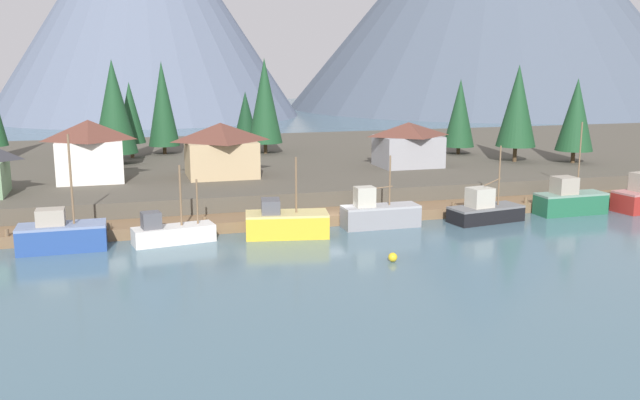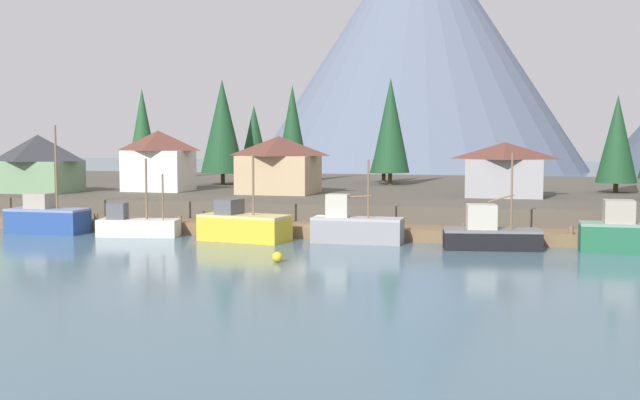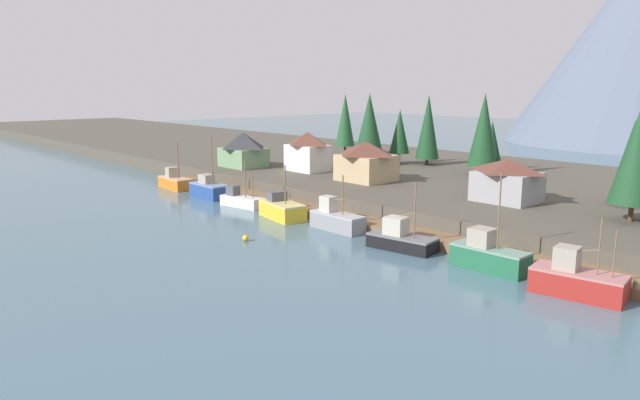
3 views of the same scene
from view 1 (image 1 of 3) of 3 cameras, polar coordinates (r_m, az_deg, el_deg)
ground_plane at (r=82.73m, az=-2.84°, el=0.59°), size 400.00×400.00×1.00m
dock at (r=65.50m, az=0.81°, el=-1.37°), size 80.00×4.00×1.60m
shoreline_bank at (r=94.00m, az=-4.55°, el=2.95°), size 400.00×56.00×2.50m
fishing_boat_blue at (r=59.26m, az=-20.58°, el=-2.72°), size 6.83×3.00×9.33m
fishing_boat_white at (r=59.08m, az=-12.18°, el=-2.62°), size 7.00×3.33×6.54m
fishing_boat_yellow at (r=59.93m, az=-2.85°, el=-1.89°), size 7.54×4.32×6.93m
fishing_boat_grey at (r=63.43m, az=4.88°, el=-1.15°), size 7.11×2.46×6.58m
fishing_boat_black at (r=67.17m, az=13.44°, el=-0.84°), size 7.45×3.90×7.17m
fishing_boat_green at (r=72.97m, az=19.91°, el=-0.04°), size 7.14×2.63×9.15m
house_tan at (r=76.60m, az=-8.17°, el=4.18°), size 7.80×6.98×5.90m
house_grey at (r=83.94m, az=7.29°, el=4.62°), size 7.57×6.13×5.31m
house_white at (r=76.19m, az=-18.49°, el=3.91°), size 6.97×5.24×6.51m
conifer_near_left at (r=100.17m, az=-6.17°, el=6.87°), size 3.58×3.58×8.28m
conifer_near_right at (r=90.29m, az=15.99°, el=7.48°), size 4.92×4.92×12.11m
conifer_mid_left at (r=95.08m, az=-4.58°, el=8.17°), size 4.70×4.70×12.95m
conifer_back_left at (r=96.01m, az=11.46°, el=7.06°), size 4.20×4.20×10.17m
conifer_back_right at (r=87.89m, az=-16.66°, el=7.40°), size 5.29×5.29×12.76m
conifer_centre at (r=91.37m, az=20.38°, el=6.62°), size 4.56×4.56×10.45m
conifer_far_left at (r=93.91m, az=-15.40°, el=6.96°), size 3.67×3.67×9.87m
conifer_far_right at (r=96.59m, az=-12.86°, el=7.75°), size 4.20×4.20×12.53m
channel_buoy at (r=52.83m, az=6.03°, el=-4.72°), size 0.70×0.70×0.70m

